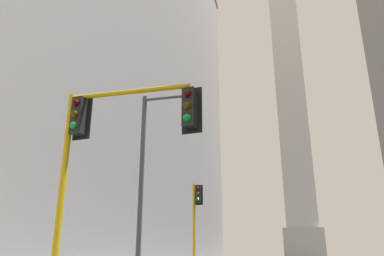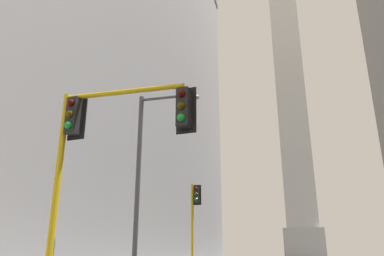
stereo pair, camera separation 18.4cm
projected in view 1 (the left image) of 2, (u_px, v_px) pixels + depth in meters
name	position (u px, v px, depth m)	size (l,w,h in m)	color
building_left	(57.00, 52.00, 36.01)	(23.98, 46.18, 40.15)	#9E9EA0
obelisk	(290.00, 88.00, 81.22)	(7.38, 7.38, 74.51)	silver
traffic_light_mid_left	(196.00, 216.00, 24.13)	(0.76, 0.53, 6.01)	yellow
traffic_light_near_left	(108.00, 140.00, 10.35)	(4.11, 0.52, 6.12)	yellow
street_lamp	(151.00, 167.00, 15.45)	(2.72, 0.36, 8.23)	#4C4C51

